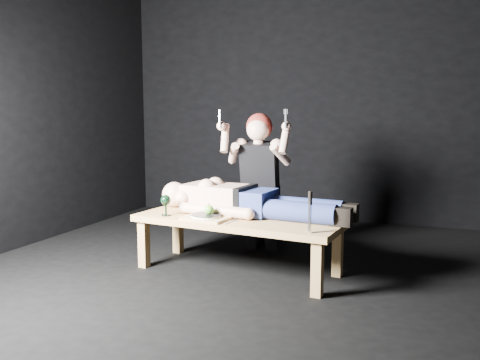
{
  "coord_description": "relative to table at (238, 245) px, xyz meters",
  "views": [
    {
      "loc": [
        1.1,
        -3.48,
        1.26
      ],
      "look_at": [
        -0.26,
        0.24,
        0.75
      ],
      "focal_mm": 36.99,
      "sensor_mm": 36.0,
      "label": 1
    }
  ],
  "objects": [
    {
      "name": "table",
      "position": [
        0.0,
        0.0,
        0.0
      ],
      "size": [
        1.75,
        0.83,
        0.45
      ],
      "primitive_type": "cube",
      "rotation": [
        0.0,
        0.0,
        -0.12
      ],
      "color": "tan",
      "rests_on": "ground"
    },
    {
      "name": "plate",
      "position": [
        -0.21,
        -0.16,
        0.26
      ],
      "size": [
        0.27,
        0.27,
        0.02
      ],
      "primitive_type": "cylinder",
      "rotation": [
        0.0,
        0.0,
        -0.14
      ],
      "color": "white",
      "rests_on": "serving_tray"
    },
    {
      "name": "lying_man",
      "position": [
        0.07,
        0.15,
        0.37
      ],
      "size": [
        1.88,
        0.77,
        0.29
      ],
      "primitive_type": null,
      "rotation": [
        0.0,
        0.0,
        -0.12
      ],
      "color": "beige",
      "rests_on": "table"
    },
    {
      "name": "serving_tray",
      "position": [
        -0.21,
        -0.16,
        0.24
      ],
      "size": [
        0.39,
        0.3,
        0.02
      ],
      "primitive_type": "cube",
      "rotation": [
        0.0,
        0.0,
        -0.14
      ],
      "color": "tan",
      "rests_on": "table"
    },
    {
      "name": "fork_flat",
      "position": [
        -0.42,
        -0.13,
        0.23
      ],
      "size": [
        0.07,
        0.18,
        0.01
      ],
      "primitive_type": "cube",
      "rotation": [
        0.0,
        0.0,
        -0.3
      ],
      "color": "#B2B2B7",
      "rests_on": "table"
    },
    {
      "name": "kneeling_woman",
      "position": [
        -0.01,
        0.65,
        0.44
      ],
      "size": [
        0.75,
        0.83,
        1.33
      ],
      "primitive_type": null,
      "rotation": [
        0.0,
        0.0,
        0.06
      ],
      "color": "black",
      "rests_on": "ground"
    },
    {
      "name": "goblet",
      "position": [
        -0.58,
        -0.14,
        0.31
      ],
      "size": [
        0.09,
        0.09,
        0.17
      ],
      "primitive_type": null,
      "rotation": [
        0.0,
        0.0,
        -0.12
      ],
      "color": "black",
      "rests_on": "table"
    },
    {
      "name": "knife_flat",
      "position": [
        0.0,
        -0.19,
        0.23
      ],
      "size": [
        0.04,
        0.18,
        0.01
      ],
      "primitive_type": "cube",
      "rotation": [
        0.0,
        0.0,
        -0.14
      ],
      "color": "#B2B2B7",
      "rests_on": "table"
    },
    {
      "name": "apple",
      "position": [
        -0.19,
        -0.15,
        0.3
      ],
      "size": [
        0.08,
        0.08,
        0.08
      ],
      "primitive_type": "sphere",
      "color": "#4F8E17",
      "rests_on": "plate"
    },
    {
      "name": "carving_knife",
      "position": [
        0.66,
        -0.32,
        0.37
      ],
      "size": [
        0.04,
        0.05,
        0.3
      ],
      "primitive_type": null,
      "rotation": [
        0.0,
        0.0,
        -0.12
      ],
      "color": "#B2B2B7",
      "rests_on": "table"
    },
    {
      "name": "back_wall",
      "position": [
        0.26,
        2.31,
        1.27
      ],
      "size": [
        5.0,
        0.0,
        5.0
      ],
      "primitive_type": "plane",
      "rotation": [
        1.57,
        0.0,
        0.0
      ],
      "color": "black",
      "rests_on": "ground"
    },
    {
      "name": "ground",
      "position": [
        0.26,
        -0.19,
        -0.23
      ],
      "size": [
        5.0,
        5.0,
        0.0
      ],
      "primitive_type": "plane",
      "color": "black",
      "rests_on": "ground"
    },
    {
      "name": "spoon_flat",
      "position": [
        -0.0,
        -0.08,
        0.23
      ],
      "size": [
        0.13,
        0.15,
        0.01
      ],
      "primitive_type": "cube",
      "rotation": [
        0.0,
        0.0,
        0.69
      ],
      "color": "#B2B2B7",
      "rests_on": "table"
    }
  ]
}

